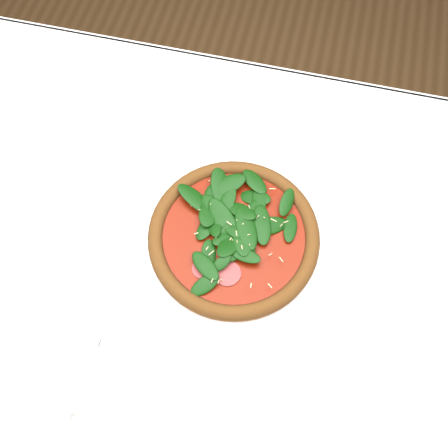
# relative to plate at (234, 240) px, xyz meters

# --- Properties ---
(ground) EXTENTS (6.00, 6.00, 0.00)m
(ground) POSITION_rel_plate_xyz_m (-0.06, -0.04, -0.76)
(ground) COLOR brown
(ground) RESTS_ON ground
(dining_table) EXTENTS (1.21, 0.81, 0.75)m
(dining_table) POSITION_rel_plate_xyz_m (-0.06, -0.04, -0.11)
(dining_table) COLOR white
(dining_table) RESTS_ON ground
(plate) EXTENTS (0.31, 0.31, 0.01)m
(plate) POSITION_rel_plate_xyz_m (0.00, 0.00, 0.00)
(plate) COLOR white
(plate) RESTS_ON dining_table
(pizza) EXTENTS (0.33, 0.33, 0.03)m
(pizza) POSITION_rel_plate_xyz_m (0.00, 0.00, 0.02)
(pizza) COLOR #985D24
(pizza) RESTS_ON plate
(napkin) EXTENTS (0.16, 0.08, 0.01)m
(napkin) POSITION_rel_plate_xyz_m (-0.16, -0.26, -0.00)
(napkin) COLOR white
(napkin) RESTS_ON dining_table
(fork) EXTENTS (0.03, 0.17, 0.00)m
(fork) POSITION_rel_plate_xyz_m (-0.16, -0.23, 0.01)
(fork) COLOR silver
(fork) RESTS_ON napkin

